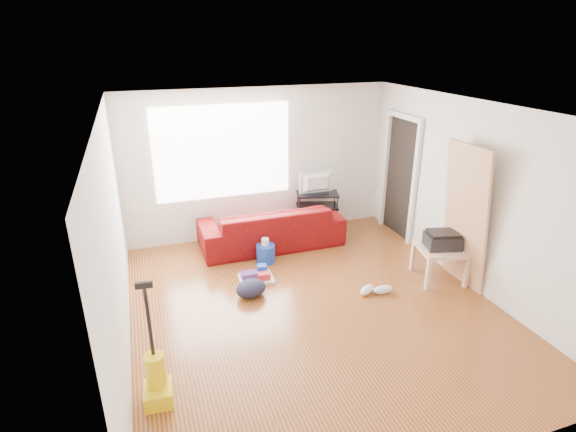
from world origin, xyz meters
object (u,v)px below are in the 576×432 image
object	(u,v)px
side_table	(441,252)
cleaning_tray	(257,276)
vacuum	(157,380)
sofa	(271,245)
backpack	(251,296)
bucket	(266,262)
tv_stand	(317,212)

from	to	relation	value
side_table	cleaning_tray	distance (m)	2.62
cleaning_tray	vacuum	bearing A→B (deg)	-128.11
sofa	cleaning_tray	size ratio (longest dim) A/B	4.63
sofa	backpack	size ratio (longest dim) A/B	5.56
bucket	backpack	world-z (taller)	bucket
sofa	side_table	bearing A→B (deg)	136.22
bucket	side_table	bearing A→B (deg)	-30.48
side_table	cleaning_tray	size ratio (longest dim) A/B	1.45
cleaning_tray	vacuum	distance (m)	2.42
cleaning_tray	backpack	xyz separation A→B (m)	(-0.19, -0.40, -0.05)
sofa	tv_stand	xyz separation A→B (m)	(0.92, 0.27, 0.37)
sofa	backpack	world-z (taller)	sofa
backpack	side_table	bearing A→B (deg)	-27.21
cleaning_tray	backpack	size ratio (longest dim) A/B	1.20
tv_stand	vacuum	distance (m)	4.35
tv_stand	bucket	xyz separation A→B (m)	(-1.18, -0.83, -0.37)
tv_stand	bucket	size ratio (longest dim) A/B	2.78
side_table	vacuum	distance (m)	4.10
tv_stand	sofa	bearing A→B (deg)	-147.18
backpack	bucket	bearing A→B (deg)	43.77
tv_stand	cleaning_tray	world-z (taller)	tv_stand
backpack	cleaning_tray	bearing A→B (deg)	46.54
sofa	tv_stand	distance (m)	1.03
cleaning_tray	backpack	world-z (taller)	cleaning_tray
side_table	vacuum	bearing A→B (deg)	-164.65
tv_stand	side_table	bearing A→B (deg)	-48.13
sofa	bucket	xyz separation A→B (m)	(-0.26, -0.56, 0.00)
tv_stand	bucket	bearing A→B (deg)	-128.46
tv_stand	cleaning_tray	distance (m)	1.98
cleaning_tray	backpack	distance (m)	0.44
side_table	cleaning_tray	bearing A→B (deg)	161.66
backpack	tv_stand	bearing A→B (deg)	27.64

